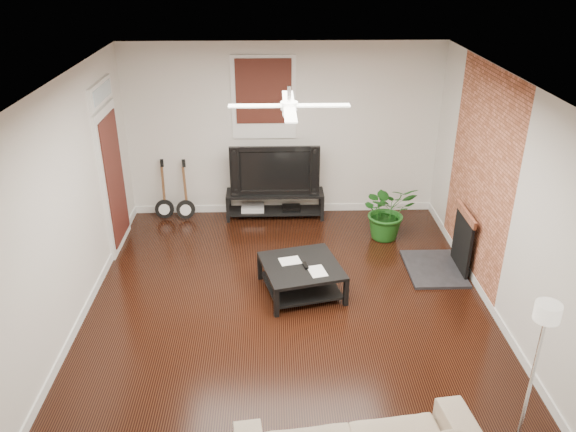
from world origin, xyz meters
name	(u,v)px	position (x,y,z in m)	size (l,w,h in m)	color
room	(289,211)	(0.00, 0.00, 1.40)	(5.01, 6.01, 2.81)	black
brick_accent	(479,176)	(2.49, 1.00, 1.40)	(0.02, 2.20, 2.80)	#9A4F31
fireplace	(448,241)	(2.20, 1.00, 0.46)	(0.80, 1.10, 0.92)	black
window_back	(264,98)	(-0.30, 2.97, 1.95)	(1.00, 0.06, 1.30)	#37160F
door_left	(112,166)	(-2.46, 1.90, 1.25)	(0.08, 1.00, 2.50)	white
tv_stand	(275,204)	(-0.14, 2.78, 0.22)	(1.59, 0.42, 0.44)	black
tv	(275,168)	(-0.14, 2.80, 0.85)	(1.42, 0.19, 0.82)	black
coffee_table	(301,278)	(0.18, 0.52, 0.20)	(0.95, 0.95, 0.40)	black
floor_lamp	(529,390)	(1.87, -2.26, 0.84)	(0.28, 0.28, 1.68)	silver
potted_plant	(388,211)	(1.56, 2.00, 0.45)	(0.81, 0.70, 0.90)	#1C5B1A
guitar_left	(163,191)	(-1.96, 2.75, 0.50)	(0.31, 0.22, 0.99)	black
guitar_right	(184,192)	(-1.61, 2.72, 0.50)	(0.31, 0.22, 0.99)	black
ceiling_fan	(289,106)	(0.00, 0.00, 2.60)	(1.24, 1.24, 0.32)	white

